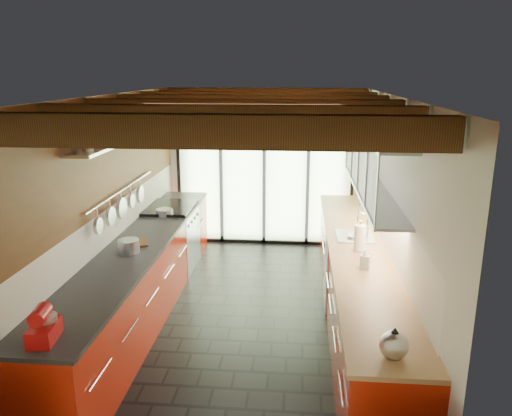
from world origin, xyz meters
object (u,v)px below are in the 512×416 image
kettle (394,344)px  stand_mixer (44,326)px  soap_bottle (365,258)px  paper_towel (360,238)px  bowl (355,236)px

kettle → stand_mixer: bearing=179.8°
kettle → soap_bottle: kettle is taller
soap_bottle → kettle: bearing=-90.0°
paper_towel → bowl: (0.00, 0.42, -0.12)m
paper_towel → bowl: 0.44m
stand_mixer → paper_towel: bearing=40.3°
kettle → soap_bottle: 1.64m
paper_towel → soap_bottle: 0.53m
bowl → stand_mixer: bearing=-134.6°
kettle → bowl: (0.00, 2.58, -0.08)m
paper_towel → kettle: bearing=-90.0°
stand_mixer → kettle: size_ratio=1.18×
kettle → soap_bottle: bearing=90.0°
stand_mixer → soap_bottle: 3.02m
kettle → paper_towel: paper_towel is taller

